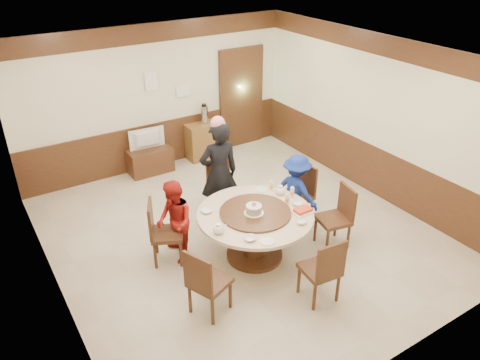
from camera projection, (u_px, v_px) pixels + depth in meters
room at (240, 173)px, 6.96m from camera, size 6.00×6.04×2.84m
banquet_table at (255, 226)px, 6.68m from camera, size 1.65×1.65×0.78m
chair_0 at (297, 205)px, 7.64m from camera, size 0.51×0.50×0.97m
chair_1 at (223, 198)px, 7.82m from camera, size 0.49×0.50×0.97m
chair_2 at (166, 242)px, 6.72m from camera, size 0.59×0.59×0.97m
chair_3 at (209, 292)px, 5.80m from camera, size 0.58×0.57×0.97m
chair_4 at (320, 279)px, 6.01m from camera, size 0.48×0.49×0.97m
chair_5 at (334, 228)px, 7.05m from camera, size 0.53×0.52×0.97m
person_standing at (219, 174)px, 7.37m from camera, size 0.69×0.51×1.74m
person_red at (175, 222)px, 6.62m from camera, size 0.55×0.66×1.25m
person_blue at (296, 191)px, 7.41m from camera, size 0.64×0.88×1.23m
birthday_cake at (254, 209)px, 6.49m from camera, size 0.27×0.27×0.19m
teapot_left at (218, 229)px, 6.12m from camera, size 0.17×0.15×0.13m
teapot_right at (280, 191)px, 7.02m from camera, size 0.17×0.15×0.13m
bowl_0 at (207, 211)px, 6.60m from camera, size 0.15×0.15×0.04m
bowl_1 at (301, 222)px, 6.34m from camera, size 0.15×0.15×0.05m
bowl_2 at (250, 238)px, 6.01m from camera, size 0.16×0.16×0.04m
bowl_3 at (298, 204)px, 6.75m from camera, size 0.15×0.15×0.05m
saucer_near at (267, 242)px, 5.98m from camera, size 0.18×0.18×0.01m
saucer_far at (261, 190)px, 7.16m from camera, size 0.18×0.18×0.01m
shrimp_platter at (303, 211)px, 6.59m from camera, size 0.30×0.20×0.06m
bottle_0 at (287, 199)px, 6.76m from camera, size 0.06×0.06×0.16m
bottle_1 at (292, 193)px, 6.93m from camera, size 0.06×0.06×0.16m
bottle_2 at (271, 186)px, 7.11m from camera, size 0.06×0.06×0.16m
tv_stand at (150, 160)px, 9.21m from camera, size 0.85×0.45×0.50m
television at (148, 139)px, 8.99m from camera, size 0.70×0.14×0.40m
side_cabinet at (205, 140)px, 9.77m from camera, size 0.80×0.40×0.75m
thermos at (204, 115)px, 9.50m from camera, size 0.15×0.15×0.38m
notice_left at (151, 81)px, 8.77m from camera, size 0.25×0.00×0.35m
notice_right at (183, 91)px, 9.22m from camera, size 0.30×0.00×0.22m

